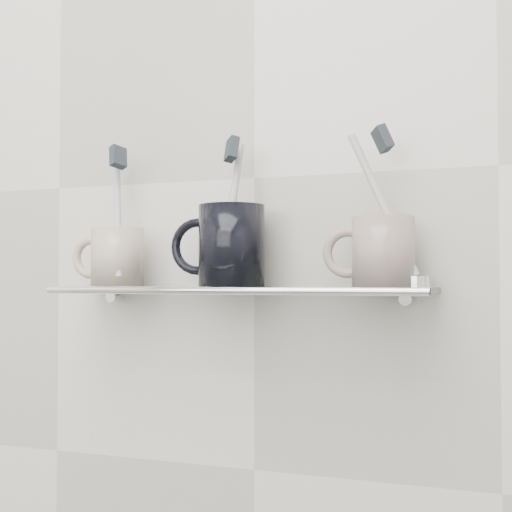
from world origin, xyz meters
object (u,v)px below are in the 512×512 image
at_px(shelf_glass, 238,290).
at_px(mug_center, 232,246).
at_px(mug_right, 383,252).
at_px(mug_left, 117,257).

xyz_separation_m(shelf_glass, mug_center, (-0.01, 0.00, 0.06)).
bearing_deg(mug_right, mug_center, -165.56).
relative_size(shelf_glass, mug_left, 6.15).
relative_size(mug_center, mug_right, 1.25).
height_order(mug_center, mug_right, mug_center).
bearing_deg(shelf_glass, mug_center, 154.27).
relative_size(mug_left, mug_right, 0.95).
distance_m(shelf_glass, mug_right, 0.19).
height_order(mug_left, mug_center, mug_center).
distance_m(shelf_glass, mug_center, 0.06).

